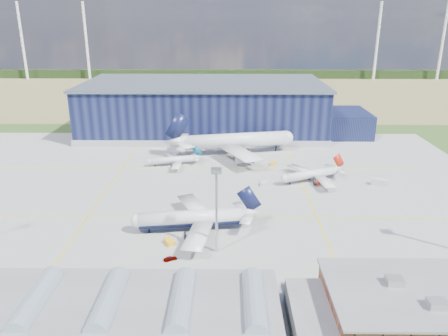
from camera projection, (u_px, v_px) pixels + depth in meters
ground at (189, 204)px, 142.39m from camera, size 600.00×600.00×0.00m
apron at (191, 192)px, 151.81m from camera, size 220.00×160.00×0.08m
farmland at (213, 92)px, 349.89m from camera, size 600.00×220.00×0.01m
treeline at (216, 74)px, 424.02m from camera, size 600.00×8.00×8.00m
horizon_dressing at (13, 42)px, 410.78m from camera, size 440.20×18.00×70.00m
hangar at (209, 110)px, 227.92m from camera, size 145.00×62.00×26.10m
ops_building at (447, 311)px, 83.60m from camera, size 46.00×23.00×10.90m
glass_concourse at (128, 314)px, 84.64m from camera, size 78.00×23.00×8.60m
light_mast_center at (216, 197)px, 108.86m from camera, size 2.60×2.60×23.00m
airliner_navy at (191, 210)px, 123.22m from camera, size 42.87×42.16×12.44m
airliner_red at (311, 170)px, 160.22m from camera, size 36.90×36.60×9.15m
airliner_widebody at (236, 133)px, 190.91m from camera, size 68.94×67.95×19.11m
airliner_regional at (173, 157)px, 177.92m from camera, size 28.20×27.83×7.61m
gse_tug_a at (169, 242)px, 117.39m from camera, size 3.37×3.86×1.37m
gse_van_a at (382, 269)px, 104.06m from camera, size 5.29×2.77×2.21m
gse_cart_a at (264, 184)px, 157.96m from camera, size 2.95×3.66×1.38m
gse_van_b at (380, 182)px, 157.65m from camera, size 5.87×4.56×2.45m
gse_tug_c at (273, 164)px, 179.11m from camera, size 2.48×3.37×1.33m
gse_cart_b at (176, 152)px, 193.81m from camera, size 3.42×2.56×1.36m
gse_van_c at (361, 284)px, 98.14m from camera, size 5.25×3.26×2.34m
car_a at (170, 258)px, 109.67m from camera, size 3.65×2.66×1.16m
car_b at (440, 293)px, 96.29m from camera, size 3.42×2.16×1.06m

